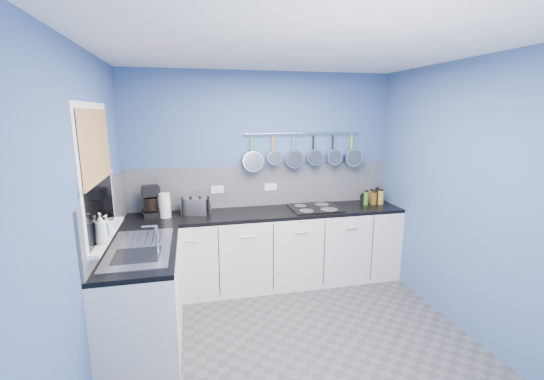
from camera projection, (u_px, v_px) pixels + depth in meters
name	position (u px, v px, depth m)	size (l,w,h in m)	color
floor	(296.00, 344.00, 3.23)	(3.20, 3.00, 0.02)	#47474C
ceiling	(301.00, 46.00, 2.70)	(3.20, 3.00, 0.02)	white
wall_back	(262.00, 177.00, 4.40)	(3.20, 0.02, 2.50)	#3E5991
wall_front	(402.00, 298.00, 1.53)	(3.20, 0.02, 2.50)	#3E5991
wall_left	(86.00, 221.00, 2.61)	(0.02, 3.00, 2.50)	#3E5991
wall_right	(465.00, 198.00, 3.32)	(0.02, 3.00, 2.50)	#3E5991
backsplash_back	(263.00, 186.00, 4.40)	(3.20, 0.02, 0.50)	gray
backsplash_left	(108.00, 212.00, 3.21)	(0.02, 1.80, 0.50)	gray
cabinet_run_back	(268.00, 249.00, 4.28)	(3.20, 0.60, 0.86)	silver
worktop_back	(268.00, 213.00, 4.19)	(3.20, 0.60, 0.04)	black
cabinet_run_left	(144.00, 299.00, 3.14)	(0.60, 1.20, 0.86)	silver
worktop_left	(140.00, 250.00, 3.04)	(0.60, 1.20, 0.04)	black
window_frame	(97.00, 174.00, 2.84)	(0.01, 1.00, 1.10)	white
window_glass	(98.00, 174.00, 2.85)	(0.01, 0.90, 1.00)	black
bamboo_blind	(96.00, 145.00, 2.80)	(0.01, 0.90, 0.55)	#C48643
window_sill	(107.00, 235.00, 2.96)	(0.10, 0.98, 0.03)	white
sink_unit	(140.00, 248.00, 3.04)	(0.50, 0.95, 0.01)	silver
mixer_tap	(157.00, 239.00, 2.88)	(0.12, 0.08, 0.26)	silver
socket_left	(217.00, 189.00, 4.28)	(0.15, 0.01, 0.09)	white
socket_right	(271.00, 187.00, 4.42)	(0.15, 0.01, 0.09)	white
pot_rail	(303.00, 133.00, 4.35)	(0.02, 0.02, 1.45)	silver
soap_bottle_a	(101.00, 228.00, 2.70)	(0.09, 0.09, 0.24)	white
soap_bottle_b	(106.00, 226.00, 2.88)	(0.08, 0.08, 0.17)	white
paper_towel	(165.00, 205.00, 3.92)	(0.12, 0.12, 0.27)	white
coffee_maker	(151.00, 202.00, 3.94)	(0.19, 0.21, 0.34)	black
toaster	(196.00, 206.00, 4.06)	(0.29, 0.16, 0.18)	silver
canister	(207.00, 208.00, 4.09)	(0.08, 0.08, 0.12)	silver
hob	(314.00, 208.00, 4.31)	(0.57, 0.50, 0.01)	black
pan_0	(252.00, 153.00, 4.24)	(0.25, 0.11, 0.44)	silver
pan_1	(273.00, 149.00, 4.29)	(0.17, 0.12, 0.36)	silver
pan_2	(293.00, 151.00, 4.35)	(0.23, 0.10, 0.42)	silver
pan_3	(313.00, 149.00, 4.40)	(0.20, 0.11, 0.39)	silver
pan_4	(333.00, 149.00, 4.46)	(0.20, 0.12, 0.39)	silver
pan_5	(352.00, 149.00, 4.52)	(0.23, 0.12, 0.42)	silver
condiment_0	(377.00, 196.00, 4.58)	(0.05, 0.05, 0.18)	black
condiment_1	(371.00, 197.00, 4.57)	(0.06, 0.06, 0.16)	brown
condiment_2	(363.00, 199.00, 4.57)	(0.07, 0.07, 0.10)	black
condiment_3	(381.00, 197.00, 4.49)	(0.07, 0.07, 0.17)	olive
condiment_4	(374.00, 198.00, 4.49)	(0.07, 0.07, 0.15)	brown
condiment_5	(366.00, 198.00, 4.47)	(0.06, 0.06, 0.16)	#3F721E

